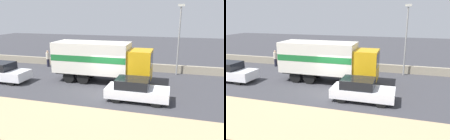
# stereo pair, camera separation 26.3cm
# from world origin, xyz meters

# --- Properties ---
(ground_plane) EXTENTS (80.00, 80.00, 0.00)m
(ground_plane) POSITION_xyz_m (0.00, 0.00, 0.00)
(ground_plane) COLOR #38383D
(dirt_shoulder_foreground) EXTENTS (60.00, 4.37, 0.04)m
(dirt_shoulder_foreground) POSITION_xyz_m (0.00, -5.42, 0.02)
(dirt_shoulder_foreground) COLOR tan
(dirt_shoulder_foreground) RESTS_ON ground_plane
(stone_wall_backdrop) EXTENTS (60.00, 0.35, 0.76)m
(stone_wall_backdrop) POSITION_xyz_m (0.00, 6.55, 0.38)
(stone_wall_backdrop) COLOR gray
(stone_wall_backdrop) RESTS_ON ground_plane
(street_lamp) EXTENTS (0.56, 0.28, 6.36)m
(street_lamp) POSITION_xyz_m (5.12, 5.86, 3.72)
(street_lamp) COLOR gray
(street_lamp) RESTS_ON ground_plane
(box_truck) EXTENTS (8.01, 2.51, 3.30)m
(box_truck) POSITION_xyz_m (-1.08, 1.95, 1.92)
(box_truck) COLOR gold
(box_truck) RESTS_ON ground_plane
(car_hatchback) EXTENTS (4.08, 1.77, 1.48)m
(car_hatchback) POSITION_xyz_m (2.49, -1.32, 0.74)
(car_hatchback) COLOR silver
(car_hatchback) RESTS_ON ground_plane
(car_sedan_second) EXTENTS (4.31, 1.82, 1.63)m
(car_sedan_second) POSITION_xyz_m (-9.00, -0.14, 0.81)
(car_sedan_second) COLOR silver
(car_sedan_second) RESTS_ON ground_plane
(pedestrian) EXTENTS (0.38, 0.38, 1.74)m
(pedestrian) POSITION_xyz_m (-8.18, 5.57, 0.90)
(pedestrian) COLOR #1E1E2D
(pedestrian) RESTS_ON ground_plane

